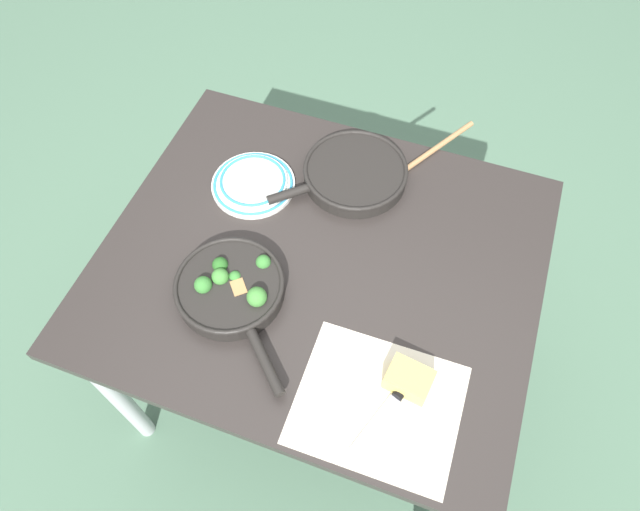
% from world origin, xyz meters
% --- Properties ---
extents(ground_plane, '(14.00, 14.00, 0.00)m').
position_xyz_m(ground_plane, '(0.00, 0.00, 0.00)').
color(ground_plane, '#51755B').
extents(dining_table_red, '(1.05, 0.90, 0.72)m').
position_xyz_m(dining_table_red, '(0.00, 0.00, 0.64)').
color(dining_table_red, '#2D2826').
rests_on(dining_table_red, ground_plane).
extents(skillet_broccoli, '(0.34, 0.33, 0.07)m').
position_xyz_m(skillet_broccoli, '(-0.16, -0.16, 0.75)').
color(skillet_broccoli, black).
rests_on(skillet_broccoli, dining_table_red).
extents(skillet_eggs, '(0.33, 0.31, 0.04)m').
position_xyz_m(skillet_eggs, '(0.00, 0.27, 0.75)').
color(skillet_eggs, black).
rests_on(skillet_eggs, dining_table_red).
extents(wooden_spoon, '(0.22, 0.36, 0.02)m').
position_xyz_m(wooden_spoon, '(0.13, 0.36, 0.73)').
color(wooden_spoon, '#A87A4C').
rests_on(wooden_spoon, dining_table_red).
extents(parchment_sheet, '(0.34, 0.29, 0.00)m').
position_xyz_m(parchment_sheet, '(0.24, -0.29, 0.73)').
color(parchment_sheet, silver).
rests_on(parchment_sheet, dining_table_red).
extents(grater_knife, '(0.10, 0.22, 0.02)m').
position_xyz_m(grater_knife, '(0.27, -0.27, 0.73)').
color(grater_knife, silver).
rests_on(grater_knife, dining_table_red).
extents(cheese_block, '(0.10, 0.08, 0.05)m').
position_xyz_m(cheese_block, '(0.28, -0.23, 0.75)').
color(cheese_block, '#E0C15B').
rests_on(cheese_block, dining_table_red).
extents(dinner_plate_stack, '(0.22, 0.22, 0.03)m').
position_xyz_m(dinner_plate_stack, '(-0.24, 0.16, 0.74)').
color(dinner_plate_stack, silver).
rests_on(dinner_plate_stack, dining_table_red).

